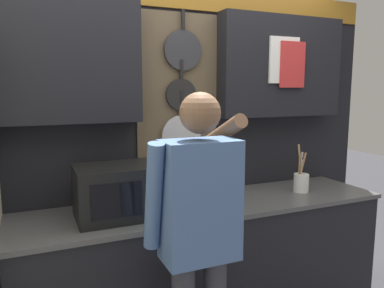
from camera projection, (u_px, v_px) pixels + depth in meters
The scene contains 6 objects.
base_cabinet_counter at pixel (208, 267), 2.56m from camera, with size 2.49×0.63×0.91m.
back_wall_unit at pixel (193, 114), 2.67m from camera, with size 3.06×0.23×2.38m.
microwave at pixel (120, 191), 2.21m from camera, with size 0.51×0.37×0.31m.
knife_block at pixel (192, 193), 2.41m from camera, with size 0.12×0.16×0.24m.
utensil_crock at pixel (301, 181), 2.76m from camera, with size 0.11×0.11×0.35m.
person at pixel (199, 225), 1.89m from camera, with size 0.54×0.62×1.65m.
Camera 1 is at (-1.06, -2.17, 1.67)m, focal length 35.00 mm.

